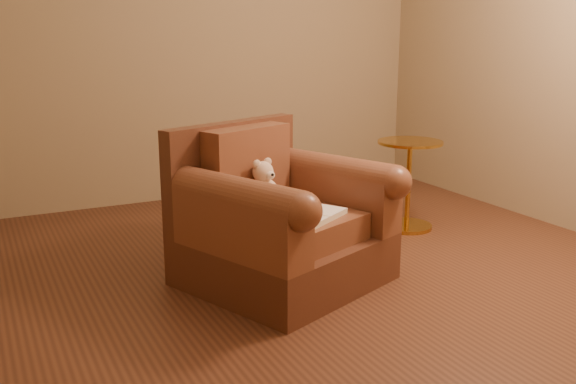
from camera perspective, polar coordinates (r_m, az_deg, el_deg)
name	(u,v)px	position (r m, az deg, el deg)	size (l,w,h in m)	color
floor	(315,272)	(3.77, 2.46, -7.10)	(4.00, 4.00, 0.00)	#532E1C
armchair	(278,223)	(3.55, -0.85, -2.74)	(1.22, 1.20, 0.86)	#522C1B
teddy_bear	(266,189)	(3.54, -1.96, 0.28)	(0.20, 0.23, 0.28)	beige
guidebook	(310,216)	(3.35, 1.98, -2.13)	(0.46, 0.40, 0.03)	beige
side_table	(408,182)	(4.56, 10.66, 0.90)	(0.45, 0.45, 0.63)	gold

